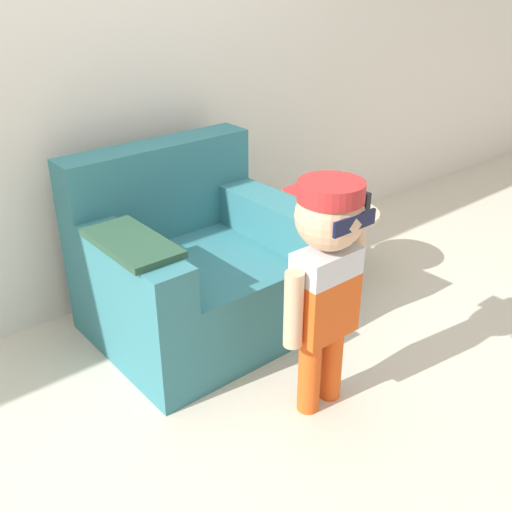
# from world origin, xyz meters

# --- Properties ---
(ground_plane) EXTENTS (10.00, 10.00, 0.00)m
(ground_plane) POSITION_xyz_m (0.00, 0.00, 0.00)
(ground_plane) COLOR beige
(wall_back) EXTENTS (10.00, 0.05, 2.60)m
(wall_back) POSITION_xyz_m (0.00, 0.79, 1.30)
(wall_back) COLOR silver
(wall_back) RESTS_ON ground_plane
(armchair) EXTENTS (1.01, 0.86, 0.88)m
(armchair) POSITION_xyz_m (0.13, 0.25, 0.32)
(armchair) COLOR teal
(armchair) RESTS_ON ground_plane
(person_child) EXTENTS (0.40, 0.30, 0.98)m
(person_child) POSITION_xyz_m (0.18, -0.56, 0.66)
(person_child) COLOR #E05119
(person_child) RESTS_ON ground_plane
(side_table) EXTENTS (0.43, 0.43, 0.42)m
(side_table) POSITION_xyz_m (1.04, 0.13, 0.25)
(side_table) COLOR beige
(side_table) RESTS_ON ground_plane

